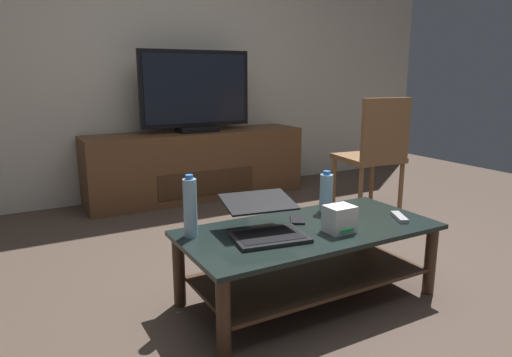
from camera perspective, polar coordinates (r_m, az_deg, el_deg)
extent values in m
plane|color=#4C3D33|center=(2.40, 5.75, -14.92)|extent=(7.68, 7.68, 0.00)
cube|color=beige|center=(4.35, -13.21, 16.32)|extent=(6.40, 0.12, 2.80)
cube|color=black|center=(2.28, 6.67, -6.38)|extent=(1.28, 0.61, 0.02)
cube|color=#472D1E|center=(2.36, 6.52, -11.81)|extent=(1.12, 0.53, 0.02)
cylinder|color=#472D1E|center=(1.88, -4.10, -17.14)|extent=(0.06, 0.06, 0.36)
cylinder|color=#472D1E|center=(2.56, 20.99, -9.56)|extent=(0.06, 0.06, 0.36)
cylinder|color=#472D1E|center=(2.30, -9.62, -11.37)|extent=(0.06, 0.06, 0.36)
cylinder|color=#472D1E|center=(2.88, 13.20, -6.46)|extent=(0.06, 0.06, 0.36)
cube|color=brown|center=(4.22, -7.37, 1.71)|extent=(2.00, 0.46, 0.61)
cube|color=#432A18|center=(4.03, -6.09, -0.55)|extent=(0.90, 0.01, 0.21)
cube|color=black|center=(4.15, -7.40, 6.16)|extent=(0.35, 0.20, 0.05)
cube|color=black|center=(4.12, -7.55, 11.09)|extent=(1.01, 0.04, 0.66)
cube|color=black|center=(4.10, -7.43, 11.08)|extent=(0.94, 0.01, 0.60)
cube|color=brown|center=(3.76, 13.85, 2.50)|extent=(0.49, 0.49, 0.04)
cube|color=brown|center=(3.57, 15.94, 5.79)|extent=(0.42, 0.09, 0.49)
cylinder|color=brown|center=(4.07, 14.28, -0.21)|extent=(0.04, 0.04, 0.44)
cylinder|color=brown|center=(3.86, 9.72, -0.70)|extent=(0.04, 0.04, 0.44)
cylinder|color=brown|center=(3.78, 17.67, -1.43)|extent=(0.04, 0.04, 0.44)
cylinder|color=brown|center=(3.56, 12.93, -2.04)|extent=(0.04, 0.04, 0.44)
cube|color=black|center=(2.11, 1.63, -7.32)|extent=(0.37, 0.29, 0.02)
cube|color=black|center=(2.10, 1.63, -7.06)|extent=(0.32, 0.23, 0.00)
cube|color=black|center=(2.19, 0.27, -2.93)|extent=(0.37, 0.29, 0.05)
cube|color=teal|center=(2.19, 0.31, -2.97)|extent=(0.33, 0.26, 0.04)
cube|color=white|center=(2.22, 10.42, -4.99)|extent=(0.13, 0.11, 0.13)
cube|color=#19D84C|center=(2.19, 11.34, -6.43)|extent=(0.08, 0.00, 0.01)
cylinder|color=#99C6E5|center=(2.52, 8.77, -1.81)|extent=(0.07, 0.07, 0.21)
cylinder|color=blue|center=(2.49, 8.86, 0.71)|extent=(0.04, 0.04, 0.02)
cylinder|color=#99C6E5|center=(2.12, -8.25, -3.69)|extent=(0.06, 0.06, 0.27)
cylinder|color=blue|center=(2.08, -8.38, 0.20)|extent=(0.04, 0.04, 0.02)
cube|color=black|center=(2.37, 5.18, -5.15)|extent=(0.13, 0.16, 0.01)
cube|color=#99999E|center=(2.50, 17.52, -4.63)|extent=(0.11, 0.16, 0.02)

